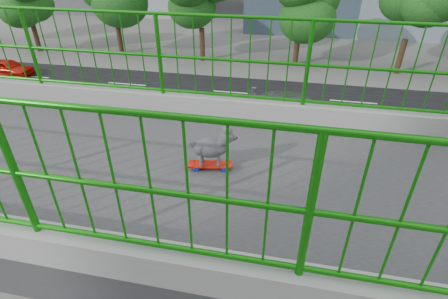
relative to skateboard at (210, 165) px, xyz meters
name	(u,v)px	position (x,y,z in m)	size (l,w,h in m)	color
road	(215,134)	(-12.91, -3.02, -7.04)	(18.00, 90.00, 0.02)	black
footbridge	(21,244)	(0.09, -3.02, -1.83)	(3.00, 24.00, 7.00)	#2D2D2F
street_trees	(264,4)	(-25.94, -1.96, -2.33)	(5.30, 60.40, 7.26)	black
skateboard	(210,165)	(0.00, 0.00, 0.00)	(0.23, 0.51, 0.07)	red
poodle	(212,146)	(0.00, 0.03, 0.25)	(0.27, 0.52, 0.43)	#302E33
car_1	(130,152)	(-9.11, -6.14, -6.28)	(1.63, 4.69, 1.54)	silver
car_2	(86,116)	(-12.31, -10.29, -6.36)	(2.28, 4.94, 1.37)	black
car_3	(294,108)	(-15.51, 1.15, -6.26)	(2.22, 5.45, 1.58)	gray
car_4	(8,68)	(-18.71, -20.72, -6.38)	(1.57, 3.90, 1.33)	#B61107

